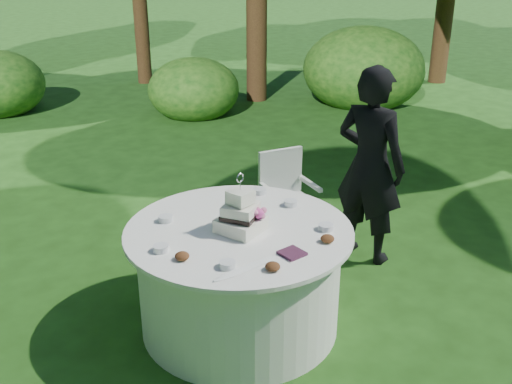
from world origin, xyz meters
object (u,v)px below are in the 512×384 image
Objects in this scene: table at (239,277)px; cake at (241,216)px; guest at (370,166)px; chair at (286,193)px; napkins at (292,253)px.

table is 3.77× the size of cake.
chair is at bearing 22.67° from guest.
napkins reaches higher than table.
napkins is 1.57m from guest.
chair is at bearing 49.53° from napkins.
table is at bearing -146.36° from chair.
cake is (-1.48, -0.16, 0.04)m from guest.
table is 0.50m from cake.
cake reaches higher than chair.
guest reaches higher than chair.
napkins is 0.08× the size of guest.
guest reaches higher than cake.
cake is at bearing -145.20° from chair.
cake is 0.47× the size of chair.
cake is (-0.05, 0.46, 0.10)m from napkins.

